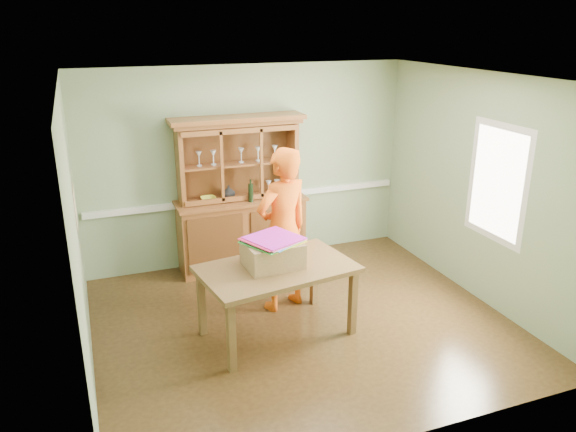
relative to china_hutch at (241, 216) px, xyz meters
name	(u,v)px	position (x,y,z in m)	size (l,w,h in m)	color
floor	(303,323)	(0.20, -1.77, -0.73)	(4.50, 4.50, 0.00)	#4D3418
ceiling	(305,78)	(0.20, -1.77, 1.97)	(4.50, 4.50, 0.00)	white
wall_back	(248,166)	(0.20, 0.23, 0.62)	(4.50, 4.50, 0.00)	gray
wall_left	(76,238)	(-2.05, -1.77, 0.62)	(4.00, 4.00, 0.00)	gray
wall_right	(480,188)	(2.45, -1.77, 0.62)	(4.00, 4.00, 0.00)	gray
wall_front	(406,292)	(0.20, -3.77, 0.62)	(4.50, 4.50, 0.00)	gray
chair_rail	(250,198)	(0.20, 0.21, 0.17)	(4.41, 0.05, 0.08)	silver
framed_map	(75,207)	(-2.03, -1.47, 0.82)	(0.03, 0.60, 0.46)	#312113
window_panel	(497,183)	(2.43, -2.07, 0.77)	(0.03, 0.96, 1.36)	silver
china_hutch	(241,216)	(0.00, 0.00, 0.00)	(1.76, 0.58, 2.07)	brown
dining_table	(277,275)	(-0.14, -1.87, -0.03)	(1.71, 1.18, 0.79)	brown
cardboard_box	(273,254)	(-0.18, -1.83, 0.20)	(0.57, 0.46, 0.27)	tan
kite_stack	(273,240)	(-0.17, -1.85, 0.36)	(0.66, 0.66, 0.05)	yellow
person	(283,230)	(0.13, -1.30, 0.24)	(0.70, 0.46, 1.93)	#DA530D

